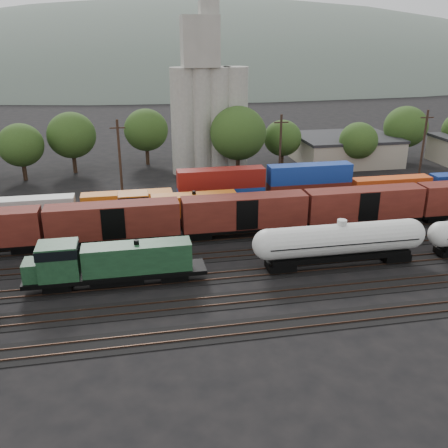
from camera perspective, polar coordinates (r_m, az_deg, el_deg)
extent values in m
plane|color=black|center=(56.03, 1.04, -3.54)|extent=(600.00, 600.00, 0.00)
cube|color=black|center=(43.21, 5.28, -11.60)|extent=(180.00, 3.20, 0.08)
cube|color=#382319|center=(42.59, 5.55, -12.02)|extent=(180.00, 0.08, 0.16)
cube|color=#382319|center=(43.75, 5.02, -11.02)|extent=(180.00, 0.08, 0.16)
cube|color=black|center=(47.34, 3.59, -8.42)|extent=(180.00, 3.20, 0.08)
cube|color=#382319|center=(46.69, 3.82, -8.76)|extent=(180.00, 0.08, 0.16)
cube|color=#382319|center=(47.90, 3.38, -7.93)|extent=(180.00, 0.08, 0.16)
cube|color=black|center=(51.61, 2.20, -5.76)|extent=(180.00, 3.20, 0.08)
cube|color=#382319|center=(50.95, 2.39, -6.03)|extent=(180.00, 0.08, 0.16)
cube|color=#382319|center=(52.20, 2.02, -5.33)|extent=(180.00, 0.08, 0.16)
cube|color=black|center=(56.01, 1.04, -3.50)|extent=(180.00, 3.20, 0.08)
cube|color=#382319|center=(55.34, 1.19, -3.73)|extent=(180.00, 0.08, 0.16)
cube|color=#382319|center=(56.62, 0.89, -3.13)|extent=(180.00, 0.08, 0.16)
cube|color=black|center=(60.50, 0.05, -1.58)|extent=(180.00, 3.20, 0.08)
cube|color=#382319|center=(59.82, 0.18, -1.77)|extent=(180.00, 0.08, 0.16)
cube|color=#382319|center=(61.12, -0.08, -1.26)|extent=(180.00, 0.08, 0.16)
cube|color=black|center=(65.07, -0.80, 0.08)|extent=(180.00, 3.20, 0.08)
cube|color=#382319|center=(64.38, -0.69, -0.08)|extent=(180.00, 0.08, 0.16)
cube|color=#382319|center=(65.70, -0.91, 0.36)|extent=(180.00, 0.08, 0.16)
cube|color=black|center=(69.69, -1.54, 1.52)|extent=(180.00, 3.20, 0.08)
cube|color=#382319|center=(69.00, -1.44, 1.39)|extent=(180.00, 0.08, 0.16)
cube|color=#382319|center=(70.33, -1.64, 1.77)|extent=(180.00, 0.08, 0.16)
cube|color=black|center=(49.93, -12.16, -5.57)|extent=(17.40, 2.97, 0.41)
cube|color=black|center=(50.14, -12.12, -6.05)|extent=(5.12, 2.25, 0.82)
cube|color=#1A3E23|center=(49.22, -9.87, -3.76)|extent=(10.44, 2.46, 2.76)
cube|color=#1A3E23|center=(49.61, -18.37, -3.98)|extent=(3.69, 2.97, 3.38)
cube|color=black|center=(49.18, -18.51, -2.84)|extent=(3.79, 3.07, 0.92)
cube|color=#1A3E23|center=(50.33, -21.02, -4.93)|extent=(1.64, 2.46, 1.84)
cylinder|color=black|center=(48.61, -9.98, -2.11)|extent=(0.51, 0.51, 0.51)
cube|color=black|center=(50.74, -18.43, -6.62)|extent=(2.66, 2.05, 0.72)
cube|color=black|center=(50.33, -5.74, -5.80)|extent=(2.66, 2.05, 0.72)
cylinder|color=silver|center=(53.50, 13.17, -1.66)|extent=(15.72, 3.24, 3.24)
sphere|color=silver|center=(50.90, 5.05, -2.36)|extent=(3.24, 3.24, 3.24)
sphere|color=silver|center=(57.07, 20.41, -1.01)|extent=(3.24, 3.24, 3.24)
cylinder|color=silver|center=(52.83, 13.34, 0.18)|extent=(1.00, 1.00, 0.56)
cube|color=black|center=(53.50, 13.17, -1.66)|extent=(16.08, 3.39, 0.09)
cube|color=black|center=(54.19, 13.02, -3.41)|extent=(15.18, 2.46, 0.56)
cube|color=black|center=(52.30, 6.47, -4.70)|extent=(2.90, 2.23, 0.78)
cube|color=black|center=(57.27, 18.88, -3.41)|extent=(2.90, 2.23, 0.78)
sphere|color=silver|center=(59.26, 23.56, -1.08)|extent=(2.80, 2.80, 2.80)
cube|color=black|center=(60.71, 24.24, -2.85)|extent=(2.51, 1.93, 0.68)
cube|color=black|center=(63.97, -5.31, 0.82)|extent=(18.07, 2.91, 0.40)
cube|color=black|center=(64.13, -5.30, 0.44)|extent=(5.02, 2.21, 0.80)
cube|color=#BD5910|center=(63.69, -3.42, 2.27)|extent=(10.84, 2.41, 2.71)
cube|color=#BD5910|center=(63.10, -10.27, 2.07)|extent=(3.61, 2.91, 3.31)
cube|color=black|center=(62.78, -10.33, 2.98)|extent=(3.71, 3.01, 0.90)
cube|color=#BD5910|center=(63.39, -12.51, 1.27)|extent=(1.61, 2.41, 1.81)
cylinder|color=black|center=(63.22, -3.45, 3.56)|extent=(0.50, 0.50, 0.50)
cube|color=black|center=(63.95, -10.45, -0.08)|extent=(2.61, 2.01, 0.70)
cube|color=black|center=(64.97, -0.22, 0.62)|extent=(2.61, 2.01, 0.70)
cube|color=black|center=(59.13, -12.37, -1.43)|extent=(15.00, 2.60, 0.40)
cube|color=#561C15|center=(58.38, -12.53, 0.48)|extent=(15.00, 2.90, 3.80)
cube|color=black|center=(60.55, 2.32, -0.39)|extent=(15.00, 2.60, 0.40)
cube|color=#561C15|center=(59.82, 2.35, 1.48)|extent=(15.00, 2.90, 3.80)
cube|color=black|center=(65.66, 15.52, 0.56)|extent=(15.00, 2.60, 0.40)
cube|color=#561C15|center=(64.99, 15.69, 2.30)|extent=(15.00, 2.90, 3.80)
cube|color=black|center=(69.54, -1.54, 1.88)|extent=(160.00, 2.60, 0.60)
cube|color=beige|center=(69.47, -21.57, 1.74)|extent=(12.00, 2.40, 2.60)
cube|color=orange|center=(68.19, -10.98, 2.51)|extent=(12.00, 2.40, 2.60)
cube|color=navy|center=(69.28, -0.34, 3.20)|extent=(12.00, 2.40, 2.60)
cube|color=maroon|center=(68.53, -0.34, 5.27)|extent=(12.00, 2.40, 2.60)
cube|color=#541B13|center=(72.65, 9.65, 3.75)|extent=(12.00, 2.40, 2.60)
cube|color=navy|center=(71.94, 9.77, 5.73)|extent=(12.00, 2.40, 2.60)
cube|color=#CA4514|center=(78.00, 18.52, 4.14)|extent=(12.00, 2.40, 2.60)
cylinder|color=#9D9A8F|center=(87.55, -4.61, 11.54)|extent=(4.40, 4.40, 18.00)
cylinder|color=#9D9A8F|center=(87.93, -2.62, 11.63)|extent=(4.40, 4.40, 18.00)
cylinder|color=#9D9A8F|center=(88.42, -0.66, 11.70)|extent=(4.40, 4.40, 18.00)
cylinder|color=#9D9A8F|center=(89.00, 1.28, 11.76)|extent=(4.40, 4.40, 18.00)
cube|color=#9D9A8F|center=(86.78, -2.77, 20.13)|extent=(6.00, 5.00, 8.00)
cube|color=#9D9A8F|center=(87.09, -1.77, 23.44)|extent=(3.00, 3.00, 4.00)
cube|color=#9E937F|center=(99.07, 13.66, 8.18)|extent=(18.00, 14.00, 4.60)
cube|color=#232326|center=(98.56, 13.78, 9.63)|extent=(18.36, 14.28, 0.50)
cylinder|color=black|center=(90.74, -21.82, 5.52)|extent=(0.70, 0.70, 2.75)
ellipsoid|color=#2F4C1C|center=(89.74, -22.21, 8.35)|extent=(7.46, 7.46, 7.07)
cylinder|color=black|center=(92.79, -16.70, 6.56)|extent=(0.70, 0.70, 3.08)
ellipsoid|color=#2F4C1C|center=(91.72, -17.03, 9.68)|extent=(8.35, 8.35, 7.92)
cylinder|color=black|center=(95.93, -8.74, 7.63)|extent=(0.70, 0.70, 2.99)
ellipsoid|color=#2F4C1C|center=(94.92, -8.91, 10.58)|extent=(8.12, 8.12, 7.70)
cylinder|color=black|center=(86.18, 1.58, 6.52)|extent=(0.70, 0.70, 3.48)
ellipsoid|color=#2F4C1C|center=(84.91, 1.62, 10.34)|extent=(9.45, 9.45, 8.95)
cylinder|color=black|center=(93.18, 6.60, 7.19)|extent=(0.70, 0.70, 2.52)
ellipsoid|color=#2F4C1C|center=(92.27, 6.71, 9.73)|extent=(6.83, 6.83, 6.47)
cylinder|color=black|center=(93.61, 14.87, 6.68)|extent=(0.70, 0.70, 2.50)
ellipsoid|color=#2F4C1C|center=(92.72, 15.11, 9.19)|extent=(6.78, 6.78, 6.42)
cylinder|color=black|center=(103.68, 19.70, 7.65)|extent=(0.70, 0.70, 3.02)
ellipsoid|color=#2F4C1C|center=(102.74, 20.05, 10.39)|extent=(8.18, 8.18, 7.75)
cylinder|color=black|center=(73.87, -11.80, 7.03)|extent=(0.36, 0.36, 12.00)
cube|color=black|center=(72.90, -12.08, 10.69)|extent=(2.20, 0.18, 0.18)
cylinder|color=black|center=(77.30, 6.42, 7.95)|extent=(0.36, 0.36, 12.00)
cube|color=black|center=(76.37, 6.57, 11.46)|extent=(2.20, 0.18, 0.18)
cylinder|color=black|center=(87.44, 21.78, 8.12)|extent=(0.36, 0.36, 12.00)
cube|color=black|center=(86.62, 22.21, 11.20)|extent=(2.20, 0.18, 0.18)
ellipsoid|color=#59665B|center=(317.31, -1.79, 12.63)|extent=(520.00, 286.00, 130.00)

